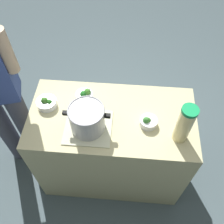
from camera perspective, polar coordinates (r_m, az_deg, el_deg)
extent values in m
plane|color=#47565B|center=(2.52, 0.00, -12.54)|extent=(8.00, 8.00, 0.00)
cube|color=#BDB585|center=(2.12, 0.00, -7.81)|extent=(1.16, 0.60, 0.88)
cube|color=beige|center=(1.70, -5.36, -3.40)|extent=(0.31, 0.29, 0.01)
cylinder|color=#B7B7BC|center=(1.62, -5.61, -1.59)|extent=(0.22, 0.22, 0.18)
torus|color=#99999E|center=(1.54, -5.88, 0.32)|extent=(0.23, 0.23, 0.01)
cube|color=black|center=(1.56, -1.05, -0.86)|extent=(0.04, 0.02, 0.02)
cube|color=black|center=(1.60, -10.35, -0.22)|extent=(0.04, 0.02, 0.02)
cylinder|color=#F0DC95|center=(1.60, 15.87, -2.89)|extent=(0.10, 0.10, 0.28)
cylinder|color=#118949|center=(1.48, 17.16, 0.31)|extent=(0.10, 0.10, 0.02)
ellipsoid|color=yellow|center=(1.53, 15.96, -1.36)|extent=(0.04, 0.04, 0.01)
cylinder|color=silver|center=(1.70, 8.18, -2.25)|extent=(0.12, 0.12, 0.05)
ellipsoid|color=#387228|center=(1.69, 8.09, -1.93)|extent=(0.04, 0.04, 0.05)
ellipsoid|color=#317E23|center=(1.68, 7.63, -2.04)|extent=(0.04, 0.04, 0.04)
ellipsoid|color=#35732E|center=(1.67, 7.69, -1.87)|extent=(0.04, 0.04, 0.05)
cylinder|color=silver|center=(1.83, -6.20, 3.53)|extent=(0.12, 0.12, 0.05)
ellipsoid|color=#206622|center=(1.81, -6.46, 3.96)|extent=(0.05, 0.05, 0.05)
ellipsoid|color=#3C7B29|center=(1.82, -5.54, 4.48)|extent=(0.05, 0.05, 0.06)
cylinder|color=silver|center=(1.84, -14.43, 1.92)|extent=(0.14, 0.14, 0.05)
ellipsoid|color=#296521|center=(1.81, -13.82, 2.11)|extent=(0.04, 0.04, 0.05)
ellipsoid|color=#376D24|center=(1.82, -14.89, 2.45)|extent=(0.05, 0.05, 0.06)
cylinder|color=#494A5B|center=(2.30, -18.35, -3.85)|extent=(0.14, 0.14, 0.92)
cylinder|color=#494A5B|center=(2.38, -22.84, -3.41)|extent=(0.14, 0.14, 0.92)
cylinder|color=tan|center=(1.63, -22.71, 12.46)|extent=(0.08, 0.08, 0.30)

